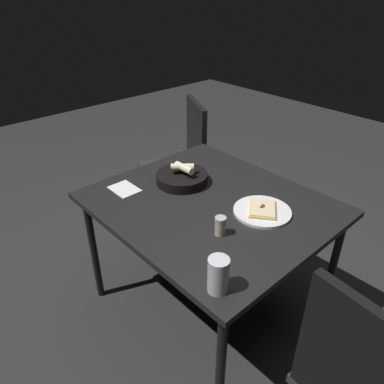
{
  "coord_description": "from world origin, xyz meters",
  "views": [
    {
      "loc": [
        -1.09,
        1.11,
        1.7
      ],
      "look_at": [
        0.1,
        0.04,
        0.76
      ],
      "focal_mm": 34.15,
      "sensor_mm": 36.0,
      "label": 1
    }
  ],
  "objects": [
    {
      "name": "pizza_plate",
      "position": [
        -0.24,
        -0.11,
        0.74
      ],
      "size": [
        0.28,
        0.28,
        0.04
      ],
      "color": "white",
      "rests_on": "dining_table"
    },
    {
      "name": "bread_basket",
      "position": [
        0.25,
        -0.03,
        0.76
      ],
      "size": [
        0.28,
        0.28,
        0.11
      ],
      "color": "black",
      "rests_on": "dining_table"
    },
    {
      "name": "napkin",
      "position": [
        0.39,
        0.25,
        0.73
      ],
      "size": [
        0.16,
        0.12,
        0.0
      ],
      "color": "white",
      "rests_on": "dining_table"
    },
    {
      "name": "ground",
      "position": [
        0.0,
        0.0,
        0.0
      ],
      "size": [
        8.0,
        8.0,
        0.0
      ],
      "primitive_type": "plane",
      "color": "#292929"
    },
    {
      "name": "dining_table",
      "position": [
        0.0,
        0.0,
        0.67
      ],
      "size": [
        1.13,
        0.98,
        0.73
      ],
      "color": "black",
      "rests_on": "ground"
    },
    {
      "name": "beer_glass",
      "position": [
        -0.44,
        0.4,
        0.79
      ],
      "size": [
        0.08,
        0.08,
        0.14
      ],
      "color": "silver",
      "rests_on": "dining_table"
    },
    {
      "name": "pepper_shaker",
      "position": [
        -0.22,
        0.16,
        0.77
      ],
      "size": [
        0.05,
        0.05,
        0.09
      ],
      "color": "#BFB299",
      "rests_on": "dining_table"
    },
    {
      "name": "chair_near",
      "position": [
        0.82,
        -0.52,
        0.52
      ],
      "size": [
        0.59,
        0.59,
        0.94
      ],
      "color": "#2B2B2B",
      "rests_on": "ground"
    }
  ]
}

